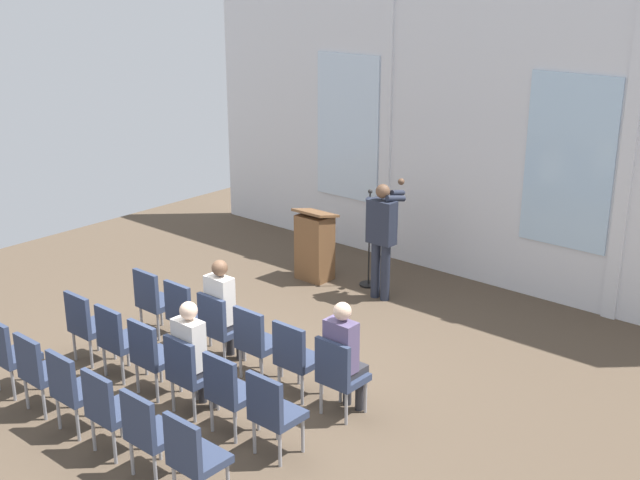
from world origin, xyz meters
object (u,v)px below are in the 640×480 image
(chair_r1_c2, at_px, (152,353))
(chair_r1_c4, at_px, (229,389))
(chair_r0_c4, at_px, (296,355))
(chair_r2_c5, at_px, (193,454))
(audience_r1_c3, at_px, (193,351))
(chair_r2_c3, at_px, (109,407))
(mic_stand, at_px, (369,265))
(chair_r1_c1, at_px, (118,337))
(chair_r0_c1, at_px, (185,311))
(chair_r1_c3, at_px, (188,370))
(chair_r1_c5, at_px, (273,410))
(speaker, at_px, (382,233))
(audience_r0_c2, at_px, (223,306))
(chair_r0_c5, at_px, (339,372))
(audience_r0_c5, at_px, (344,352))
(chair_r2_c2, at_px, (73,387))
(chair_r2_c0, at_px, (9,351))
(chair_r1_c0, at_px, (87,323))
(chair_r0_c2, at_px, (219,324))
(chair_r2_c4, at_px, (149,429))
(lectern, at_px, (315,246))
(chair_r0_c3, at_px, (256,339))
(chair_r2_c1, at_px, (39,368))
(chair_r0_c0, at_px, (154,298))

(chair_r1_c2, xyz_separation_m, chair_r1_c4, (1.29, 0.00, 0.00))
(chair_r0_c4, relative_size, chair_r2_c5, 1.00)
(audience_r1_c3, distance_m, chair_r2_c3, 1.14)
(mic_stand, bearing_deg, chair_r1_c1, -95.67)
(chair_r0_c1, xyz_separation_m, chair_r1_c3, (1.29, -1.04, 0.00))
(chair_r1_c5, bearing_deg, speaker, 112.57)
(mic_stand, distance_m, chair_r2_c5, 5.82)
(audience_r0_c2, xyz_separation_m, chair_r0_c5, (1.93, -0.08, -0.22))
(chair_r2_c3, bearing_deg, audience_r0_c5, 59.33)
(chair_r2_c2, distance_m, chair_r2_c5, 1.93)
(speaker, relative_size, chair_r2_c0, 1.88)
(chair_r1_c2, bearing_deg, chair_r1_c0, 180.00)
(chair_r0_c2, relative_size, chair_r2_c3, 1.00)
(mic_stand, relative_size, chair_r0_c4, 1.65)
(audience_r0_c2, bearing_deg, audience_r1_c3, -58.33)
(chair_r0_c2, distance_m, chair_r1_c0, 1.66)
(audience_r0_c2, distance_m, chair_r2_c5, 2.91)
(chair_r1_c2, relative_size, chair_r2_c4, 1.00)
(mic_stand, height_order, lectern, mic_stand)
(chair_r2_c0, bearing_deg, audience_r1_c3, 30.25)
(chair_r0_c4, bearing_deg, chair_r1_c5, -58.38)
(chair_r1_c4, xyz_separation_m, chair_r2_c5, (0.64, -1.04, 0.00))
(audience_r0_c5, bearing_deg, chair_r0_c1, -178.22)
(speaker, bearing_deg, lectern, -177.95)
(chair_r0_c4, xyz_separation_m, chair_r2_c0, (-2.57, -2.09, 0.00))
(chair_r0_c3, height_order, chair_r0_c5, same)
(chair_r1_c1, bearing_deg, chair_r1_c5, 0.00)
(chair_r0_c2, height_order, audience_r1_c3, audience_r1_c3)
(chair_r1_c4, bearing_deg, chair_r1_c0, 180.00)
(audience_r0_c5, bearing_deg, chair_r2_c2, -131.66)
(audience_r1_c3, bearing_deg, chair_r2_c0, -149.75)
(speaker, distance_m, chair_r1_c1, 4.20)
(chair_r0_c2, distance_m, chair_r0_c3, 0.64)
(chair_r1_c1, height_order, chair_r2_c2, same)
(chair_r0_c4, relative_size, chair_r1_c3, 1.00)
(chair_r1_c5, relative_size, chair_r2_c5, 1.00)
(chair_r1_c5, bearing_deg, mic_stand, 116.14)
(chair_r0_c5, distance_m, chair_r2_c4, 2.19)
(chair_r1_c3, distance_m, chair_r1_c5, 1.29)
(audience_r0_c2, relative_size, chair_r1_c0, 1.46)
(chair_r0_c1, relative_size, audience_r0_c5, 0.70)
(chair_r0_c1, distance_m, chair_r2_c1, 2.09)
(chair_r1_c2, distance_m, chair_r2_c2, 1.04)
(chair_r1_c5, height_order, chair_r2_c5, same)
(lectern, xyz_separation_m, chair_r2_c3, (1.68, -5.08, -0.02))
(chair_r1_c0, bearing_deg, chair_r0_c0, 90.00)
(audience_r0_c5, xyz_separation_m, chair_r2_c0, (-3.22, -2.17, -0.21))
(mic_stand, relative_size, chair_r0_c0, 1.65)
(speaker, relative_size, chair_r0_c2, 1.88)
(speaker, distance_m, chair_r0_c0, 3.43)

